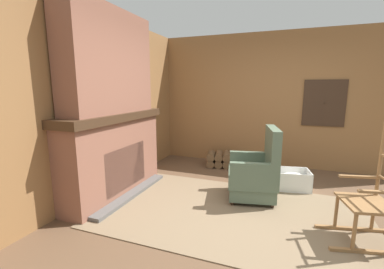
{
  "coord_description": "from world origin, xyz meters",
  "views": [
    {
      "loc": [
        0.24,
        -3.05,
        1.59
      ],
      "look_at": [
        -1.08,
        0.47,
        0.9
      ],
      "focal_mm": 24.0,
      "sensor_mm": 36.0,
      "label": 1
    }
  ],
  "objects": [
    {
      "name": "rocking_chair",
      "position": [
        1.09,
        -0.14,
        0.42
      ],
      "size": [
        0.88,
        0.62,
        1.24
      ],
      "rotation": [
        0.0,
        0.0,
        3.36
      ],
      "color": "olive",
      "rests_on": "ground"
    },
    {
      "name": "ground_plane",
      "position": [
        0.0,
        0.0,
        0.0
      ],
      "size": [
        14.0,
        14.0,
        0.0
      ],
      "primitive_type": "plane",
      "color": "brown"
    },
    {
      "name": "decorative_plate_on_mantel",
      "position": [
        -2.2,
        -0.1,
        1.37
      ],
      "size": [
        0.07,
        0.29,
        0.29
      ],
      "color": "red",
      "rests_on": "fireplace_hearth"
    },
    {
      "name": "fireplace_hearth",
      "position": [
        -2.13,
        0.0,
        0.61
      ],
      "size": [
        0.63,
        1.94,
        1.23
      ],
      "color": "brown",
      "rests_on": "ground"
    },
    {
      "name": "wood_panel_wall_left",
      "position": [
        -2.38,
        0.0,
        1.33
      ],
      "size": [
        0.06,
        5.29,
        2.66
      ],
      "color": "olive",
      "rests_on": "ground"
    },
    {
      "name": "chimney_breast",
      "position": [
        -2.14,
        0.0,
        1.94
      ],
      "size": [
        0.37,
        1.62,
        1.42
      ],
      "color": "brown",
      "rests_on": "fireplace_hearth"
    },
    {
      "name": "storage_case",
      "position": [
        -2.18,
        0.28,
        1.29
      ],
      "size": [
        0.17,
        0.23,
        0.12
      ],
      "color": "gray",
      "rests_on": "fireplace_hearth"
    },
    {
      "name": "oil_lamp_vase",
      "position": [
        -2.18,
        -0.73,
        1.31
      ],
      "size": [
        0.13,
        0.13,
        0.22
      ],
      "color": "#99B29E",
      "rests_on": "fireplace_hearth"
    },
    {
      "name": "armchair",
      "position": [
        -0.14,
        0.55,
        0.37
      ],
      "size": [
        0.78,
        0.81,
        1.04
      ],
      "rotation": [
        0.0,
        0.0,
        3.35
      ],
      "color": "#516651",
      "rests_on": "ground"
    },
    {
      "name": "laundry_basket",
      "position": [
        0.38,
        1.13,
        0.15
      ],
      "size": [
        0.57,
        0.48,
        0.31
      ],
      "rotation": [
        0.0,
        0.0,
        0.18
      ],
      "color": "white",
      "rests_on": "ground"
    },
    {
      "name": "firewood_stack",
      "position": [
        -1.03,
        1.89,
        0.15
      ],
      "size": [
        0.55,
        0.5,
        0.29
      ],
      "rotation": [
        0.0,
        0.0,
        0.21
      ],
      "color": "brown",
      "rests_on": "ground"
    },
    {
      "name": "area_rug",
      "position": [
        -0.36,
        -0.0,
        0.01
      ],
      "size": [
        3.32,
        2.02,
        0.01
      ],
      "color": "#7A664C",
      "rests_on": "ground"
    },
    {
      "name": "wood_panel_wall_back",
      "position": [
        0.02,
        2.38,
        1.33
      ],
      "size": [
        5.29,
        0.09,
        2.66
      ],
      "color": "olive",
      "rests_on": "ground"
    }
  ]
}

